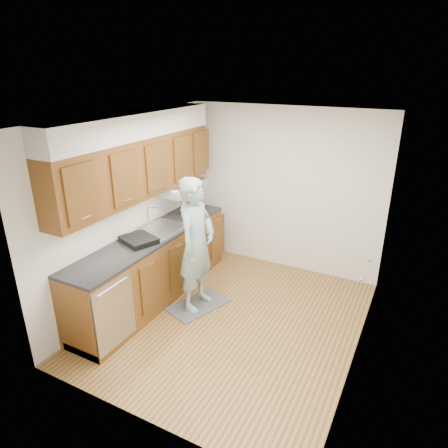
# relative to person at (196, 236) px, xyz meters

# --- Properties ---
(floor) EXTENTS (3.50, 3.50, 0.00)m
(floor) POSITION_rel_person_xyz_m (0.56, -0.09, -1.02)
(floor) COLOR olive
(floor) RESTS_ON ground
(ceiling) EXTENTS (3.50, 3.50, 0.00)m
(ceiling) POSITION_rel_person_xyz_m (0.56, -0.09, 1.48)
(ceiling) COLOR white
(ceiling) RESTS_ON wall_left
(wall_left) EXTENTS (0.02, 3.50, 2.50)m
(wall_left) POSITION_rel_person_xyz_m (-0.94, -0.09, 0.23)
(wall_left) COLOR silver
(wall_left) RESTS_ON floor
(wall_right) EXTENTS (0.02, 3.50, 2.50)m
(wall_right) POSITION_rel_person_xyz_m (2.06, -0.09, 0.23)
(wall_right) COLOR silver
(wall_right) RESTS_ON floor
(wall_back) EXTENTS (3.00, 0.02, 2.50)m
(wall_back) POSITION_rel_person_xyz_m (0.56, 1.66, 0.23)
(wall_back) COLOR silver
(wall_back) RESTS_ON floor
(counter) EXTENTS (0.64, 2.80, 1.30)m
(counter) POSITION_rel_person_xyz_m (-0.64, -0.09, -0.53)
(counter) COLOR brown
(counter) RESTS_ON floor
(upper_cabinets) EXTENTS (0.47, 2.80, 1.21)m
(upper_cabinets) POSITION_rel_person_xyz_m (-0.77, -0.04, 0.93)
(upper_cabinets) COLOR brown
(upper_cabinets) RESTS_ON wall_left
(closet_door) EXTENTS (0.02, 1.22, 2.05)m
(closet_door) POSITION_rel_person_xyz_m (2.05, 0.21, 0.01)
(closet_door) COLOR white
(closet_door) RESTS_ON wall_right
(floor_mat) EXTENTS (0.71, 0.91, 0.02)m
(floor_mat) POSITION_rel_person_xyz_m (0.00, 0.00, -1.01)
(floor_mat) COLOR slate
(floor_mat) RESTS_ON floor
(person) EXTENTS (0.48, 0.72, 2.00)m
(person) POSITION_rel_person_xyz_m (0.00, 0.00, 0.00)
(person) COLOR #8CA7AB
(person) RESTS_ON floor_mat
(soap_bottle_a) EXTENTS (0.14, 0.14, 0.26)m
(soap_bottle_a) POSITION_rel_person_xyz_m (-0.62, 0.68, 0.05)
(soap_bottle_a) COLOR white
(soap_bottle_a) RESTS_ON counter
(soap_bottle_b) EXTENTS (0.10, 0.11, 0.21)m
(soap_bottle_b) POSITION_rel_person_xyz_m (-0.62, 0.72, 0.03)
(soap_bottle_b) COLOR white
(soap_bottle_b) RESTS_ON counter
(soap_bottle_c) EXTENTS (0.18, 0.18, 0.16)m
(soap_bottle_c) POSITION_rel_person_xyz_m (-0.58, 0.71, 0.01)
(soap_bottle_c) COLOR white
(soap_bottle_c) RESTS_ON counter
(soda_can) EXTENTS (0.07, 0.07, 0.11)m
(soda_can) POSITION_rel_person_xyz_m (-0.55, 0.65, -0.02)
(soda_can) COLOR #AF1E30
(soda_can) RESTS_ON counter
(steel_can) EXTENTS (0.08, 0.08, 0.10)m
(steel_can) POSITION_rel_person_xyz_m (-0.55, 0.68, -0.02)
(steel_can) COLOR #A5A5AA
(steel_can) RESTS_ON counter
(dish_rack) EXTENTS (0.52, 0.48, 0.07)m
(dish_rack) POSITION_rel_person_xyz_m (-0.64, -0.34, -0.04)
(dish_rack) COLOR black
(dish_rack) RESTS_ON counter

